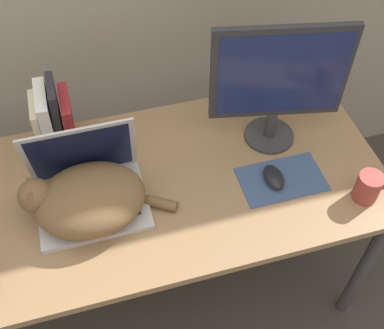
{
  "coord_description": "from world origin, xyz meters",
  "views": [
    {
      "loc": [
        -0.13,
        -0.57,
        1.89
      ],
      "look_at": [
        0.12,
        0.3,
        0.8
      ],
      "focal_mm": 45.0,
      "sensor_mm": 36.0,
      "label": 1
    }
  ],
  "objects_px": {
    "laptop": "(90,189)",
    "external_monitor": "(279,82)",
    "book_row": "(54,121)",
    "mug": "(369,187)",
    "computer_mouse": "(274,177)",
    "cat": "(87,199)"
  },
  "relations": [
    {
      "from": "laptop",
      "to": "computer_mouse",
      "type": "relative_size",
      "value": 3.24
    },
    {
      "from": "laptop",
      "to": "mug",
      "type": "relative_size",
      "value": 2.78
    },
    {
      "from": "laptop",
      "to": "external_monitor",
      "type": "height_order",
      "value": "external_monitor"
    },
    {
      "from": "laptop",
      "to": "external_monitor",
      "type": "relative_size",
      "value": 0.74
    },
    {
      "from": "laptop",
      "to": "cat",
      "type": "distance_m",
      "value": 0.06
    },
    {
      "from": "cat",
      "to": "mug",
      "type": "height_order",
      "value": "cat"
    },
    {
      "from": "laptop",
      "to": "external_monitor",
      "type": "xyz_separation_m",
      "value": [
        0.61,
        0.1,
        0.19
      ]
    },
    {
      "from": "laptop",
      "to": "computer_mouse",
      "type": "distance_m",
      "value": 0.56
    },
    {
      "from": "external_monitor",
      "to": "book_row",
      "type": "bearing_deg",
      "value": 167.18
    },
    {
      "from": "cat",
      "to": "mug",
      "type": "relative_size",
      "value": 3.82
    },
    {
      "from": "laptop",
      "to": "cat",
      "type": "xyz_separation_m",
      "value": [
        -0.01,
        -0.05,
        0.02
      ]
    },
    {
      "from": "computer_mouse",
      "to": "cat",
      "type": "bearing_deg",
      "value": 176.71
    },
    {
      "from": "computer_mouse",
      "to": "mug",
      "type": "distance_m",
      "value": 0.28
    },
    {
      "from": "mug",
      "to": "external_monitor",
      "type": "bearing_deg",
      "value": 121.06
    },
    {
      "from": "external_monitor",
      "to": "computer_mouse",
      "type": "distance_m",
      "value": 0.29
    },
    {
      "from": "book_row",
      "to": "mug",
      "type": "xyz_separation_m",
      "value": [
        0.87,
        -0.47,
        -0.06
      ]
    },
    {
      "from": "external_monitor",
      "to": "mug",
      "type": "xyz_separation_m",
      "value": [
        0.19,
        -0.31,
        -0.19
      ]
    },
    {
      "from": "mug",
      "to": "computer_mouse",
      "type": "bearing_deg",
      "value": 151.76
    },
    {
      "from": "cat",
      "to": "book_row",
      "type": "xyz_separation_m",
      "value": [
        -0.06,
        0.3,
        0.04
      ]
    },
    {
      "from": "external_monitor",
      "to": "laptop",
      "type": "bearing_deg",
      "value": -171.02
    },
    {
      "from": "computer_mouse",
      "to": "book_row",
      "type": "distance_m",
      "value": 0.72
    },
    {
      "from": "cat",
      "to": "computer_mouse",
      "type": "bearing_deg",
      "value": -3.29
    }
  ]
}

